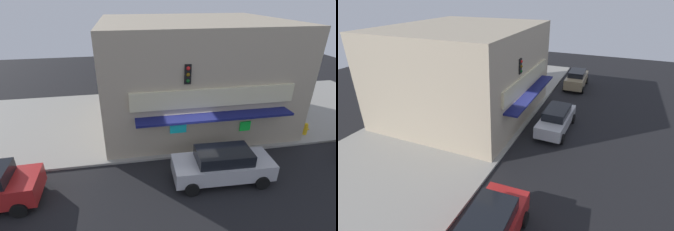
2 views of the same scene
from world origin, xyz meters
TOP-DOWN VIEW (x-y plane):
  - ground_plane at (0.00, 0.00)m, footprint 51.72×51.72m
  - sidewalk at (0.00, 5.08)m, footprint 34.48×10.16m
  - corner_building at (1.31, 5.00)m, footprint 11.15×10.35m
  - traffic_light at (-0.11, 0.47)m, footprint 0.32×0.58m
  - fire_hydrant at (7.59, 0.94)m, footprint 0.51×0.27m
  - trash_can at (3.99, 2.33)m, footprint 0.55×0.55m
  - pedestrian at (0.95, 2.37)m, footprint 0.48×0.47m
  - potted_plant_by_doorway at (-1.55, 1.85)m, footprint 0.51×0.51m
  - potted_plant_by_window at (-2.67, 2.86)m, footprint 0.60×0.60m
  - parked_car_silver at (1.10, -2.01)m, footprint 4.63×2.04m

SIDE VIEW (x-z plane):
  - ground_plane at x=0.00m, z-range 0.00..0.00m
  - sidewalk at x=0.00m, z-range 0.00..0.13m
  - fire_hydrant at x=7.59m, z-range 0.11..0.87m
  - trash_can at x=3.99m, z-range 0.13..0.89m
  - potted_plant_by_doorway at x=-1.55m, z-range 0.17..1.08m
  - potted_plant_by_window at x=-2.67m, z-range 0.18..1.15m
  - parked_car_silver at x=1.10m, z-range 0.03..1.64m
  - pedestrian at x=0.95m, z-range 0.23..2.08m
  - corner_building at x=1.31m, z-range 0.13..6.54m
  - traffic_light at x=-0.11m, z-range 0.84..5.91m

